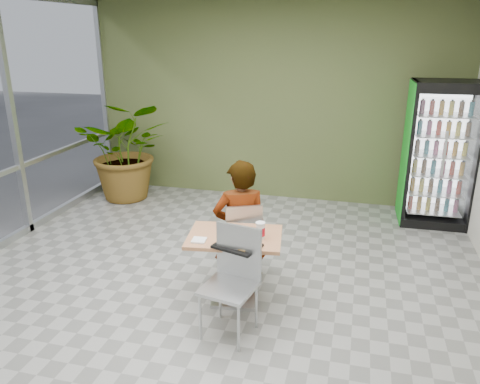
# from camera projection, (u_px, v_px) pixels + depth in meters

# --- Properties ---
(ground) EXTENTS (7.00, 7.00, 0.00)m
(ground) POSITION_uv_depth(u_px,v_px,m) (204.00, 304.00, 4.86)
(ground) COLOR gray
(ground) RESTS_ON ground
(room_envelope) EXTENTS (6.00, 7.00, 3.20)m
(room_envelope) POSITION_uv_depth(u_px,v_px,m) (200.00, 154.00, 4.34)
(room_envelope) COLOR silver
(room_envelope) RESTS_ON ground
(dining_table) EXTENTS (1.01, 0.77, 0.75)m
(dining_table) POSITION_uv_depth(u_px,v_px,m) (235.00, 255.00, 4.75)
(dining_table) COLOR #B9724F
(dining_table) RESTS_ON ground
(chair_far) EXTENTS (0.53, 0.53, 0.91)m
(chair_far) POSITION_uv_depth(u_px,v_px,m) (243.00, 235.00, 5.22)
(chair_far) COLOR #ABADAF
(chair_far) RESTS_ON ground
(chair_near) EXTENTS (0.53, 0.53, 1.02)m
(chair_near) POSITION_uv_depth(u_px,v_px,m) (234.00, 272.00, 4.28)
(chair_near) COLOR #ABADAF
(chair_near) RESTS_ON ground
(seated_woman) EXTENTS (0.73, 0.62, 1.68)m
(seated_woman) POSITION_uv_depth(u_px,v_px,m) (240.00, 232.00, 5.26)
(seated_woman) COLOR black
(seated_woman) RESTS_ON ground
(pizza_plate) EXTENTS (0.33, 0.29, 0.03)m
(pizza_plate) POSITION_uv_depth(u_px,v_px,m) (237.00, 233.00, 4.69)
(pizza_plate) COLOR white
(pizza_plate) RESTS_ON dining_table
(soda_cup) EXTENTS (0.09, 0.09, 0.17)m
(soda_cup) POSITION_uv_depth(u_px,v_px,m) (260.00, 231.00, 4.59)
(soda_cup) COLOR white
(soda_cup) RESTS_ON dining_table
(napkin_stack) EXTENTS (0.15, 0.15, 0.02)m
(napkin_stack) POSITION_uv_depth(u_px,v_px,m) (199.00, 240.00, 4.55)
(napkin_stack) COLOR white
(napkin_stack) RESTS_ON dining_table
(cafeteria_tray) EXTENTS (0.48, 0.41, 0.02)m
(cafeteria_tray) POSITION_uv_depth(u_px,v_px,m) (237.00, 246.00, 4.42)
(cafeteria_tray) COLOR black
(cafeteria_tray) RESTS_ON dining_table
(beverage_fridge) EXTENTS (0.95, 0.74, 2.05)m
(beverage_fridge) POSITION_uv_depth(u_px,v_px,m) (439.00, 154.00, 6.64)
(beverage_fridge) COLOR black
(beverage_fridge) RESTS_ON ground
(potted_plant) EXTENTS (1.76, 1.62, 1.65)m
(potted_plant) POSITION_uv_depth(u_px,v_px,m) (128.00, 150.00, 7.70)
(potted_plant) COLOR #2C5E25
(potted_plant) RESTS_ON ground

